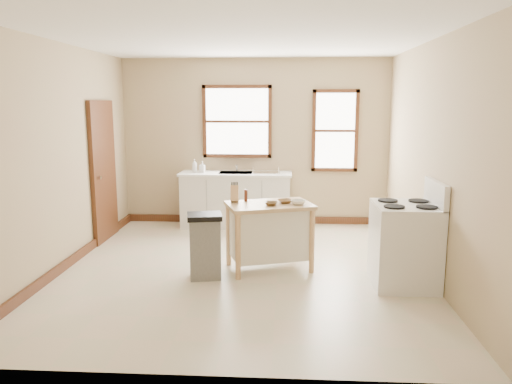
% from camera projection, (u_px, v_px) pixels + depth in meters
% --- Properties ---
extents(floor, '(5.00, 5.00, 0.00)m').
position_uv_depth(floor, '(242.00, 269.00, 6.28)').
color(floor, beige).
rests_on(floor, ground).
extents(ceiling, '(5.00, 5.00, 0.00)m').
position_uv_depth(ceiling, '(241.00, 39.00, 5.78)').
color(ceiling, white).
rests_on(ceiling, ground).
extents(wall_back, '(4.50, 0.04, 2.80)m').
position_uv_depth(wall_back, '(255.00, 142.00, 8.49)').
color(wall_back, tan).
rests_on(wall_back, ground).
extents(wall_left, '(0.04, 5.00, 2.80)m').
position_uv_depth(wall_left, '(61.00, 157.00, 6.17)').
color(wall_left, tan).
rests_on(wall_left, ground).
extents(wall_right, '(0.04, 5.00, 2.80)m').
position_uv_depth(wall_right, '(431.00, 160.00, 5.90)').
color(wall_right, tan).
rests_on(wall_right, ground).
extents(window_main, '(1.17, 0.06, 1.22)m').
position_uv_depth(window_main, '(237.00, 122.00, 8.42)').
color(window_main, '#3D2310').
rests_on(window_main, wall_back).
extents(window_side, '(0.77, 0.06, 1.37)m').
position_uv_depth(window_side, '(335.00, 131.00, 8.35)').
color(window_side, '#3D2310').
rests_on(window_side, wall_back).
extents(door_left, '(0.06, 0.90, 2.10)m').
position_uv_depth(door_left, '(104.00, 171.00, 7.50)').
color(door_left, '#3D2310').
rests_on(door_left, ground).
extents(baseboard_back, '(4.50, 0.04, 0.12)m').
position_uv_depth(baseboard_back, '(255.00, 219.00, 8.70)').
color(baseboard_back, '#3D2310').
rests_on(baseboard_back, ground).
extents(baseboard_left, '(0.04, 5.00, 0.12)m').
position_uv_depth(baseboard_left, '(70.00, 261.00, 6.40)').
color(baseboard_left, '#3D2310').
rests_on(baseboard_left, ground).
extents(sink_counter, '(1.86, 0.62, 0.92)m').
position_uv_depth(sink_counter, '(236.00, 200.00, 8.38)').
color(sink_counter, silver).
rests_on(sink_counter, ground).
extents(faucet, '(0.03, 0.03, 0.22)m').
position_uv_depth(faucet, '(237.00, 165.00, 8.45)').
color(faucet, silver).
rests_on(faucet, sink_counter).
extents(soap_bottle_a, '(0.09, 0.09, 0.22)m').
position_uv_depth(soap_bottle_a, '(195.00, 166.00, 8.29)').
color(soap_bottle_a, '#B2B2B2').
rests_on(soap_bottle_a, sink_counter).
extents(soap_bottle_b, '(0.10, 0.10, 0.18)m').
position_uv_depth(soap_bottle_b, '(202.00, 167.00, 8.31)').
color(soap_bottle_b, '#B2B2B2').
rests_on(soap_bottle_b, sink_counter).
extents(dish_rack, '(0.50, 0.42, 0.11)m').
position_uv_depth(dish_rack, '(266.00, 170.00, 8.20)').
color(dish_rack, silver).
rests_on(dish_rack, sink_counter).
extents(kitchen_island, '(1.18, 0.94, 0.84)m').
position_uv_depth(kitchen_island, '(269.00, 236.00, 6.23)').
color(kitchen_island, tan).
rests_on(kitchen_island, ground).
extents(knife_block, '(0.11, 0.11, 0.20)m').
position_uv_depth(knife_block, '(235.00, 194.00, 6.22)').
color(knife_block, tan).
rests_on(knife_block, kitchen_island).
extents(pepper_grinder, '(0.05, 0.05, 0.15)m').
position_uv_depth(pepper_grinder, '(246.00, 195.00, 6.28)').
color(pepper_grinder, '#481F13').
rests_on(pepper_grinder, kitchen_island).
extents(bowl_a, '(0.18, 0.18, 0.04)m').
position_uv_depth(bowl_a, '(271.00, 204.00, 6.05)').
color(bowl_a, brown).
rests_on(bowl_a, kitchen_island).
extents(bowl_b, '(0.25, 0.25, 0.04)m').
position_uv_depth(bowl_b, '(285.00, 201.00, 6.18)').
color(bowl_b, brown).
rests_on(bowl_b, kitchen_island).
extents(bowl_c, '(0.25, 0.25, 0.06)m').
position_uv_depth(bowl_c, '(298.00, 202.00, 6.09)').
color(bowl_c, silver).
rests_on(bowl_c, kitchen_island).
extents(trash_bin, '(0.46, 0.41, 0.78)m').
position_uv_depth(trash_bin, '(205.00, 246.00, 5.92)').
color(trash_bin, '#5A5A58').
rests_on(trash_bin, ground).
extents(gas_stove, '(0.76, 0.77, 1.21)m').
position_uv_depth(gas_stove, '(405.00, 233.00, 5.65)').
color(gas_stove, silver).
rests_on(gas_stove, ground).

